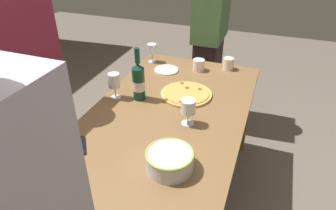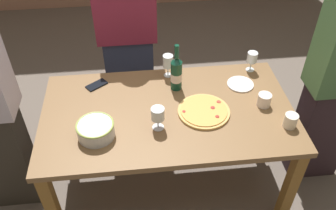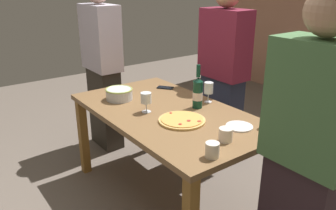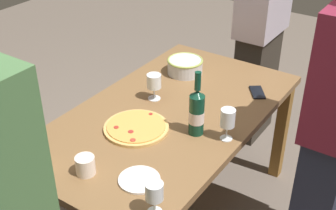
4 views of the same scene
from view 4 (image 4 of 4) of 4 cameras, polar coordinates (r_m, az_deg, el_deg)
The scene contains 12 objects.
dining_table at distance 2.44m, azimuth 0.00°, elevation -2.79°, with size 1.60×0.90×0.75m.
pizza at distance 2.25m, azimuth -4.09°, elevation -2.87°, with size 0.33×0.33×0.02m.
serving_bowl at distance 2.77m, azimuth 2.19°, elevation 5.05°, with size 0.22×0.22×0.09m.
wine_bottle at distance 2.16m, azimuth 3.68°, elevation -0.84°, with size 0.08×0.08×0.34m.
wine_glass_near_pizza at distance 1.73m, azimuth -1.76°, elevation -11.06°, with size 0.07×0.07×0.15m.
wine_glass_by_bottle at distance 2.46m, azimuth -1.80°, elevation 2.89°, with size 0.08×0.08×0.15m.
wine_glass_far_left at distance 2.14m, azimuth 7.65°, elevation -1.74°, with size 0.07×0.07×0.17m.
cup_amber at distance 2.06m, azimuth -16.53°, elevation -6.76°, with size 0.08×0.08×0.09m, color white.
cup_ceramic at distance 1.99m, azimuth -10.52°, elevation -7.59°, with size 0.09×0.09×0.09m, color white.
side_plate at distance 1.94m, azimuth -3.69°, elevation -9.50°, with size 0.18×0.18×0.01m, color white.
cell_phone at distance 2.62m, azimuth 11.34°, elevation 1.60°, with size 0.07×0.14×0.01m, color black.
person_guest_left at distance 3.24m, azimuth 11.81°, elevation 9.42°, with size 0.45×0.24×1.69m.
Camera 4 is at (1.68, 1.13, 2.02)m, focal length 47.69 mm.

